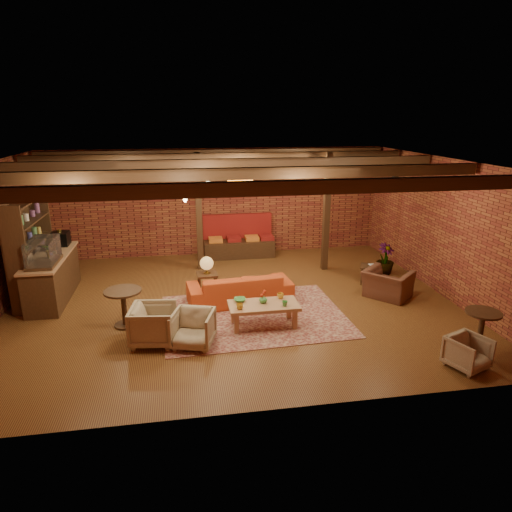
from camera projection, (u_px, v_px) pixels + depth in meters
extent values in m
plane|color=#421D10|center=(233.00, 303.00, 10.46)|extent=(10.00, 10.00, 0.00)
cube|color=black|center=(231.00, 162.00, 9.50)|extent=(10.00, 8.00, 0.02)
cube|color=maroon|center=(217.00, 202.00, 13.74)|extent=(10.00, 0.02, 3.20)
cube|color=maroon|center=(266.00, 311.00, 6.21)|extent=(10.00, 0.02, 3.20)
cube|color=maroon|center=(442.00, 227.00, 10.76)|extent=(0.02, 8.00, 3.20)
cylinder|color=black|center=(224.00, 170.00, 11.11)|extent=(9.60, 0.12, 0.12)
cube|color=#301F10|center=(199.00, 213.00, 12.33)|extent=(0.16, 0.16, 3.20)
cube|color=#301F10|center=(327.00, 213.00, 12.30)|extent=(0.16, 0.16, 3.20)
imported|color=#337F33|center=(55.00, 246.00, 10.59)|extent=(0.35, 0.39, 0.30)
cube|color=orange|center=(240.00, 181.00, 12.76)|extent=(0.86, 0.06, 0.30)
cube|color=maroon|center=(254.00, 316.00, 9.81)|extent=(3.95, 3.09, 0.01)
imported|color=#B43D19|center=(240.00, 288.00, 10.43)|extent=(2.44, 1.15, 0.69)
cube|color=#A8764E|center=(264.00, 305.00, 9.22)|extent=(1.42, 0.71, 0.07)
cube|color=#A8764E|center=(236.00, 324.00, 8.96)|extent=(0.09, 0.09, 0.42)
cube|color=#A8764E|center=(295.00, 320.00, 9.15)|extent=(0.09, 0.09, 0.42)
cube|color=#A8764E|center=(233.00, 313.00, 9.43)|extent=(0.09, 0.09, 0.42)
cube|color=#A8764E|center=(289.00, 310.00, 9.62)|extent=(0.09, 0.09, 0.42)
imported|color=gold|center=(240.00, 306.00, 8.95)|extent=(0.14, 0.14, 0.11)
imported|color=#459845|center=(285.00, 303.00, 9.10)|extent=(0.11, 0.11, 0.11)
imported|color=gold|center=(280.00, 296.00, 9.47)|extent=(0.14, 0.14, 0.11)
imported|color=#459845|center=(240.00, 300.00, 9.34)|extent=(0.25, 0.25, 0.06)
imported|color=#459845|center=(263.00, 300.00, 9.24)|extent=(0.13, 0.13, 0.14)
sphere|color=#AB2C12|center=(263.00, 294.00, 9.20)|extent=(0.10, 0.10, 0.10)
cube|color=#301F10|center=(207.00, 274.00, 10.68)|extent=(0.50, 0.50, 0.05)
cylinder|color=#301F10|center=(207.00, 286.00, 10.76)|extent=(0.04, 0.04, 0.54)
cylinder|color=olive|center=(207.00, 273.00, 10.67)|extent=(0.16, 0.16, 0.02)
cylinder|color=olive|center=(207.00, 270.00, 10.64)|extent=(0.05, 0.05, 0.23)
sphere|color=orange|center=(207.00, 263.00, 10.59)|extent=(0.32, 0.32, 0.32)
cylinder|color=#301F10|center=(123.00, 291.00, 9.13)|extent=(0.75, 0.75, 0.04)
cylinder|color=#301F10|center=(124.00, 308.00, 9.25)|extent=(0.10, 0.10, 0.73)
cylinder|color=#301F10|center=(126.00, 325.00, 9.36)|extent=(0.45, 0.45, 0.04)
imported|color=beige|center=(153.00, 323.00, 8.55)|extent=(0.85, 0.90, 0.83)
imported|color=beige|center=(193.00, 327.00, 8.46)|extent=(0.90, 0.87, 0.75)
imported|color=brown|center=(388.00, 279.00, 10.69)|extent=(1.17, 1.20, 0.89)
cube|color=#301F10|center=(369.00, 266.00, 11.55)|extent=(0.57, 0.57, 0.04)
cylinder|color=#301F10|center=(369.00, 275.00, 11.62)|extent=(0.04, 0.04, 0.44)
imported|color=#301F10|center=(369.00, 265.00, 11.54)|extent=(0.23, 0.26, 0.02)
cylinder|color=#301F10|center=(484.00, 313.00, 8.24)|extent=(0.63, 0.63, 0.04)
cylinder|color=#301F10|center=(481.00, 330.00, 8.35)|extent=(0.10, 0.10, 0.69)
cylinder|color=#301F10|center=(478.00, 347.00, 8.45)|extent=(0.38, 0.38, 0.04)
imported|color=beige|center=(468.00, 351.00, 7.73)|extent=(0.78, 0.76, 0.63)
imported|color=#4C7F4C|center=(388.00, 229.00, 12.02)|extent=(1.83, 1.83, 2.51)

